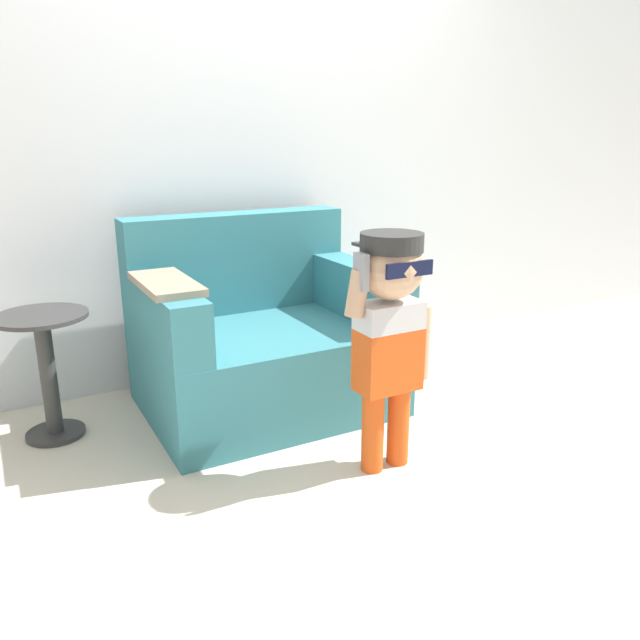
{
  "coord_description": "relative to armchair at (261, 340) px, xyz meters",
  "views": [
    {
      "loc": [
        -1.32,
        -2.54,
        1.25
      ],
      "look_at": [
        -0.13,
        -0.37,
        0.51
      ],
      "focal_mm": 35.0,
      "sensor_mm": 36.0,
      "label": 1
    }
  ],
  "objects": [
    {
      "name": "person_child",
      "position": [
        0.18,
        -0.79,
        0.3
      ],
      "size": [
        0.38,
        0.28,
        0.92
      ],
      "color": "#E05119",
      "rests_on": "ground_plane"
    },
    {
      "name": "wall_back",
      "position": [
        0.22,
        0.51,
        0.98
      ],
      "size": [
        10.0,
        0.05,
        2.6
      ],
      "color": "silver",
      "rests_on": "ground_plane"
    },
    {
      "name": "armchair",
      "position": [
        0.0,
        0.0,
        0.0
      ],
      "size": [
        1.12,
        0.86,
        0.88
      ],
      "color": "teal",
      "rests_on": "ground_plane"
    },
    {
      "name": "side_table",
      "position": [
        -0.93,
        0.11,
        0.01
      ],
      "size": [
        0.38,
        0.38,
        0.55
      ],
      "color": "#333333",
      "rests_on": "ground_plane"
    },
    {
      "name": "ground_plane",
      "position": [
        0.22,
        -0.05,
        -0.32
      ],
      "size": [
        10.0,
        10.0,
        0.0
      ],
      "primitive_type": "plane",
      "color": "beige"
    }
  ]
}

